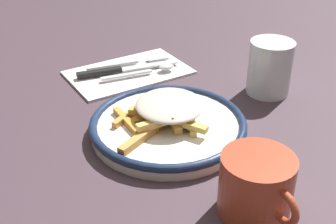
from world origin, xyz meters
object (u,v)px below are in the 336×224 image
Objects in this scene: plate at (168,126)px; fries_heap at (166,110)px; napkin at (129,71)px; knife at (119,69)px; fork at (128,63)px; spoon at (151,70)px; water_glass at (270,68)px; coffee_mug at (257,186)px.

fries_heap is (-0.01, 0.00, 0.02)m from plate.
knife is at bearing -98.39° from napkin.
fries_heap is 1.05× the size of fork.
spoon is (0.03, 0.05, 0.00)m from knife.
plate reaches higher than knife.
fork reaches higher than napkin.
spoon is 0.23m from water_glass.
napkin is at bearing 175.95° from coffee_mug.
knife is 0.30m from water_glass.
knife is 1.37× the size of spoon.
napkin is at bearing -132.80° from spoon.
fork is at bearing -141.12° from water_glass.
napkin is 1.55× the size of spoon.
water_glass reaches higher than plate.
fork is (-0.25, 0.05, -0.03)m from fries_heap.
fries_heap is 0.89× the size of knife.
fries_heap is 0.22m from coffee_mug.
knife is 1.80× the size of coffee_mug.
fork is at bearing 168.95° from fries_heap.
napkin is (-0.23, 0.04, -0.01)m from plate.
coffee_mug is at bearing 1.54° from fries_heap.
napkin is at bearing -24.61° from fork.
spoon is 1.31× the size of coffee_mug.
water_glass reaches higher than fork.
plate reaches higher than fork.
water_glass is (0.23, 0.18, 0.04)m from fork.
fork is 0.29m from water_glass.
knife is at bearing -133.51° from water_glass.
spoon is at bearing 170.86° from coffee_mug.
napkin is at bearing 81.61° from knife.
coffee_mug is at bearing -42.85° from water_glass.
plate is 1.19× the size of knife.
spoon is (0.06, 0.02, 0.00)m from fork.
fries_heap reaches higher than knife.
water_glass is at bearing 38.88° from fork.
spoon is 0.42m from coffee_mug.
fork is 1.77× the size of water_glass.
spoon is at bearing 21.08° from fork.
fries_heap is at bearing -83.43° from water_glass.
plate is at bearing -19.80° from spoon.
knife is 0.45m from coffee_mug.
spoon is (-0.19, 0.07, -0.03)m from fries_heap.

